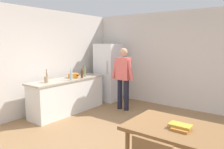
{
  "coord_description": "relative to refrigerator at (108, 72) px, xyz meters",
  "views": [
    {
      "loc": [
        2.26,
        -2.95,
        1.84
      ],
      "look_at": [
        -0.67,
        0.96,
        1.11
      ],
      "focal_mm": 34.5,
      "sensor_mm": 36.0,
      "label": 1
    }
  ],
  "objects": [
    {
      "name": "dining_table",
      "position": [
        3.3,
        -2.7,
        -0.23
      ],
      "size": [
        1.4,
        0.9,
        0.75
      ],
      "color": "olive",
      "rests_on": "ground_plane"
    },
    {
      "name": "cooking_pot",
      "position": [
        -0.1,
        -1.4,
        0.06
      ],
      "size": [
        0.4,
        0.28,
        0.12
      ],
      "color": "orange",
      "rests_on": "kitchen_counter"
    },
    {
      "name": "person",
      "position": [
        0.95,
        -0.55,
        0.08
      ],
      "size": [
        0.7,
        0.22,
        1.7
      ],
      "color": "#1E1E2D",
      "rests_on": "ground_plane"
    },
    {
      "name": "utensil_jar",
      "position": [
        -0.1,
        -2.26,
        0.08
      ],
      "size": [
        0.11,
        0.11,
        0.32
      ],
      "color": "tan",
      "rests_on": "kitchen_counter"
    },
    {
      "name": "bottle_water_clear",
      "position": [
        0.15,
        -1.7,
        0.13
      ],
      "size": [
        0.07,
        0.07,
        0.3
      ],
      "color": "silver",
      "rests_on": "kitchen_counter"
    },
    {
      "name": "bottle_beer_brown",
      "position": [
        0.13,
        -1.3,
        0.11
      ],
      "size": [
        0.06,
        0.06,
        0.26
      ],
      "color": "#5B3314",
      "rests_on": "kitchen_counter"
    },
    {
      "name": "refrigerator",
      "position": [
        0.0,
        0.0,
        0.0
      ],
      "size": [
        0.7,
        0.67,
        1.8
      ],
      "color": "white",
      "rests_on": "ground_plane"
    },
    {
      "name": "kitchen_counter",
      "position": [
        -0.1,
        -1.6,
        -0.45
      ],
      "size": [
        0.64,
        2.2,
        0.9
      ],
      "color": "white",
      "rests_on": "ground_plane"
    },
    {
      "name": "bottle_vinegar_tall",
      "position": [
        0.02,
        -1.08,
        0.14
      ],
      "size": [
        0.06,
        0.06,
        0.32
      ],
      "color": "gray",
      "rests_on": "kitchen_counter"
    },
    {
      "name": "wall_left",
      "position": [
        -0.7,
        -2.2,
        0.45
      ],
      "size": [
        0.12,
        5.6,
        2.7
      ],
      "primitive_type": "cube",
      "color": "silver",
      "rests_on": "ground_plane"
    },
    {
      "name": "book_stack",
      "position": [
        3.31,
        -2.75,
        -0.12
      ],
      "size": [
        0.28,
        0.21,
        0.06
      ],
      "color": "orange",
      "rests_on": "dining_table"
    },
    {
      "name": "ground_plane",
      "position": [
        1.9,
        -2.4,
        -0.9
      ],
      "size": [
        14.0,
        14.0,
        0.0
      ],
      "primitive_type": "plane",
      "color": "#936D47"
    },
    {
      "name": "wall_back",
      "position": [
        1.9,
        0.6,
        0.45
      ],
      "size": [
        6.4,
        0.12,
        2.7
      ],
      "primitive_type": "cube",
      "color": "silver",
      "rests_on": "ground_plane"
    }
  ]
}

